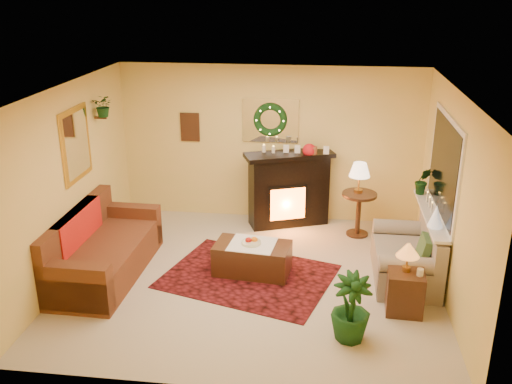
# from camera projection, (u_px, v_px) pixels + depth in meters

# --- Properties ---
(floor) EXTENTS (5.00, 5.00, 0.00)m
(floor) POSITION_uv_depth(u_px,v_px,m) (253.00, 279.00, 7.83)
(floor) COLOR beige
(floor) RESTS_ON ground
(ceiling) EXTENTS (5.00, 5.00, 0.00)m
(ceiling) POSITION_uv_depth(u_px,v_px,m) (252.00, 90.00, 6.92)
(ceiling) COLOR white
(ceiling) RESTS_ON ground
(wall_back) EXTENTS (5.00, 5.00, 0.00)m
(wall_back) POSITION_uv_depth(u_px,v_px,m) (270.00, 144.00, 9.47)
(wall_back) COLOR #EFD88C
(wall_back) RESTS_ON ground
(wall_front) EXTENTS (5.00, 5.00, 0.00)m
(wall_front) POSITION_uv_depth(u_px,v_px,m) (221.00, 274.00, 5.28)
(wall_front) COLOR #EFD88C
(wall_front) RESTS_ON ground
(wall_left) EXTENTS (4.50, 4.50, 0.00)m
(wall_left) POSITION_uv_depth(u_px,v_px,m) (69.00, 182.00, 7.67)
(wall_left) COLOR #EFD88C
(wall_left) RESTS_ON ground
(wall_right) EXTENTS (4.50, 4.50, 0.00)m
(wall_right) POSITION_uv_depth(u_px,v_px,m) (452.00, 199.00, 7.08)
(wall_right) COLOR #EFD88C
(wall_right) RESTS_ON ground
(area_rug) EXTENTS (2.58, 2.21, 0.01)m
(area_rug) POSITION_uv_depth(u_px,v_px,m) (248.00, 276.00, 7.89)
(area_rug) COLOR #660D07
(area_rug) RESTS_ON floor
(sofa) EXTENTS (0.99, 2.17, 0.93)m
(sofa) POSITION_uv_depth(u_px,v_px,m) (105.00, 246.00, 7.82)
(sofa) COLOR brown
(sofa) RESTS_ON floor
(red_throw) EXTENTS (0.76, 1.23, 0.02)m
(red_throw) POSITION_uv_depth(u_px,v_px,m) (106.00, 239.00, 7.98)
(red_throw) COLOR red
(red_throw) RESTS_ON sofa
(fireplace) EXTENTS (1.34, 0.84, 1.17)m
(fireplace) POSITION_uv_depth(u_px,v_px,m) (289.00, 193.00, 9.43)
(fireplace) COLOR black
(fireplace) RESTS_ON floor
(poinsettia) EXTENTS (0.22, 0.22, 0.22)m
(poinsettia) POSITION_uv_depth(u_px,v_px,m) (309.00, 150.00, 9.11)
(poinsettia) COLOR red
(poinsettia) RESTS_ON fireplace
(mantel_candle_a) EXTENTS (0.07, 0.07, 0.20)m
(mantel_candle_a) POSITION_uv_depth(u_px,v_px,m) (264.00, 151.00, 9.22)
(mantel_candle_a) COLOR silver
(mantel_candle_a) RESTS_ON fireplace
(mantel_candle_b) EXTENTS (0.06, 0.06, 0.18)m
(mantel_candle_b) POSITION_uv_depth(u_px,v_px,m) (273.00, 152.00, 9.17)
(mantel_candle_b) COLOR white
(mantel_candle_b) RESTS_ON fireplace
(mantel_mirror) EXTENTS (0.92, 0.02, 0.72)m
(mantel_mirror) POSITION_uv_depth(u_px,v_px,m) (270.00, 121.00, 9.31)
(mantel_mirror) COLOR white
(mantel_mirror) RESTS_ON wall_back
(wreath) EXTENTS (0.55, 0.11, 0.55)m
(wreath) POSITION_uv_depth(u_px,v_px,m) (270.00, 120.00, 9.26)
(wreath) COLOR #194719
(wreath) RESTS_ON wall_back
(wall_art) EXTENTS (0.32, 0.03, 0.48)m
(wall_art) POSITION_uv_depth(u_px,v_px,m) (190.00, 127.00, 9.52)
(wall_art) COLOR #381E11
(wall_art) RESTS_ON wall_back
(gold_mirror) EXTENTS (0.03, 0.84, 1.00)m
(gold_mirror) POSITION_uv_depth(u_px,v_px,m) (76.00, 144.00, 7.79)
(gold_mirror) COLOR gold
(gold_mirror) RESTS_ON wall_left
(hanging_plant) EXTENTS (0.33, 0.28, 0.36)m
(hanging_plant) POSITION_uv_depth(u_px,v_px,m) (105.00, 116.00, 8.39)
(hanging_plant) COLOR #194719
(hanging_plant) RESTS_ON wall_left
(loveseat) EXTENTS (0.82, 1.41, 0.82)m
(loveseat) POSITION_uv_depth(u_px,v_px,m) (406.00, 250.00, 7.73)
(loveseat) COLOR tan
(loveseat) RESTS_ON floor
(window_frame) EXTENTS (0.03, 1.86, 1.36)m
(window_frame) POSITION_uv_depth(u_px,v_px,m) (445.00, 167.00, 7.51)
(window_frame) COLOR white
(window_frame) RESTS_ON wall_right
(window_glass) EXTENTS (0.02, 1.70, 1.22)m
(window_glass) POSITION_uv_depth(u_px,v_px,m) (444.00, 167.00, 7.51)
(window_glass) COLOR black
(window_glass) RESTS_ON wall_right
(window_sill) EXTENTS (0.22, 1.86, 0.04)m
(window_sill) POSITION_uv_depth(u_px,v_px,m) (431.00, 214.00, 7.76)
(window_sill) COLOR white
(window_sill) RESTS_ON wall_right
(mini_tree) EXTENTS (0.20, 0.20, 0.29)m
(mini_tree) POSITION_uv_depth(u_px,v_px,m) (436.00, 216.00, 7.25)
(mini_tree) COLOR white
(mini_tree) RESTS_ON window_sill
(sill_plant) EXTENTS (0.29, 0.23, 0.53)m
(sill_plant) POSITION_uv_depth(u_px,v_px,m) (423.00, 181.00, 8.35)
(sill_plant) COLOR #164C17
(sill_plant) RESTS_ON window_sill
(side_table_round) EXTENTS (0.72, 0.72, 0.71)m
(side_table_round) POSITION_uv_depth(u_px,v_px,m) (358.00, 216.00, 9.09)
(side_table_round) COLOR #3B180B
(side_table_round) RESTS_ON floor
(lamp_cream) EXTENTS (0.33, 0.33, 0.50)m
(lamp_cream) POSITION_uv_depth(u_px,v_px,m) (359.00, 182.00, 8.93)
(lamp_cream) COLOR #FFDFB6
(lamp_cream) RESTS_ON side_table_round
(end_table_square) EXTENTS (0.46, 0.46, 0.54)m
(end_table_square) POSITION_uv_depth(u_px,v_px,m) (405.00, 292.00, 6.99)
(end_table_square) COLOR #512013
(end_table_square) RESTS_ON floor
(lamp_tiffany) EXTENTS (0.28, 0.28, 0.41)m
(lamp_tiffany) POSITION_uv_depth(u_px,v_px,m) (408.00, 256.00, 6.86)
(lamp_tiffany) COLOR gold
(lamp_tiffany) RESTS_ON end_table_square
(coffee_table) EXTENTS (1.09, 0.68, 0.43)m
(coffee_table) POSITION_uv_depth(u_px,v_px,m) (252.00, 259.00, 7.94)
(coffee_table) COLOR #532911
(coffee_table) RESTS_ON floor
(fruit_bowl) EXTENTS (0.27, 0.27, 0.06)m
(fruit_bowl) POSITION_uv_depth(u_px,v_px,m) (251.00, 243.00, 7.86)
(fruit_bowl) COLOR beige
(fruit_bowl) RESTS_ON coffee_table
(floor_palm) EXTENTS (1.67, 1.67, 2.41)m
(floor_palm) POSITION_uv_depth(u_px,v_px,m) (351.00, 304.00, 6.38)
(floor_palm) COLOR #133914
(floor_palm) RESTS_ON floor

